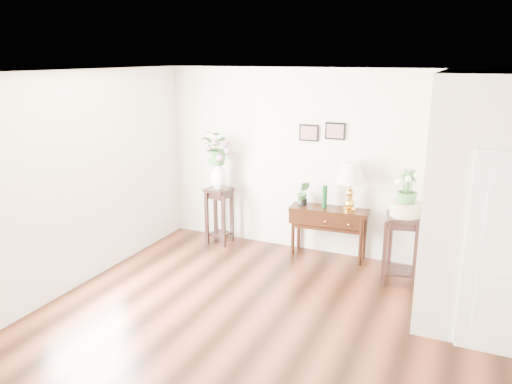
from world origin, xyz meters
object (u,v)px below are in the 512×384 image
Objects in this scene: plant_stand_a at (219,216)px; plant_stand_b at (402,250)px; table_lamp at (350,187)px; console_table at (328,233)px.

plant_stand_a is 2.94m from plant_stand_b.
table_lamp is at bearing 4.23° from plant_stand_a.
table_lamp is at bearing 150.62° from plant_stand_b.
plant_stand_a is 0.97× the size of plant_stand_b.
table_lamp reaches higher than plant_stand_a.
plant_stand_b is (2.92, -0.32, 0.01)m from plant_stand_a.
table_lamp is 0.77× the size of plant_stand_b.
console_table is 0.79m from table_lamp.
plant_stand_b is at bearing -6.33° from plant_stand_a.
console_table is 1.22× the size of plant_stand_b.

